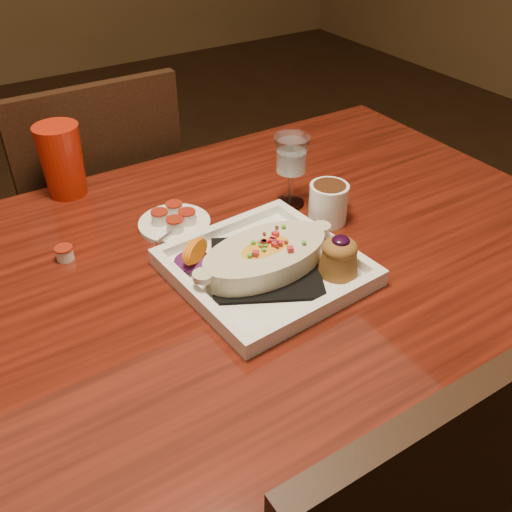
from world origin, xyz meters
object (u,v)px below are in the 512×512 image
chair_far (100,224)px  coffee_mug (329,201)px  red_tumbler (62,161)px  plate (271,261)px  saucer (174,222)px  table (207,314)px  goblet (291,159)px

chair_far → coffee_mug: bearing=115.2°
coffee_mug → red_tumbler: bearing=118.5°
plate → saucer: bearing=104.1°
table → red_tumbler: size_ratio=9.87×
red_tumbler → table: bearing=-74.4°
table → chair_far: 0.65m
saucer → chair_far: bearing=92.5°
chair_far → goblet: chair_far is taller
chair_far → saucer: (0.02, -0.47, 0.25)m
plate → red_tumbler: bearing=109.8°
table → saucer: bearing=82.7°
coffee_mug → saucer: (-0.27, 0.14, -0.03)m
chair_far → saucer: chair_far is taller
chair_far → coffee_mug: chair_far is taller
table → coffee_mug: bearing=4.0°
red_tumbler → chair_far: bearing=64.1°
chair_far → red_tumbler: 0.41m
table → coffee_mug: 0.32m
coffee_mug → chair_far: bearing=97.3°
plate → goblet: size_ratio=2.10×
coffee_mug → saucer: bearing=134.4°
saucer → coffee_mug: bearing=-27.7°
table → saucer: size_ratio=10.75×
table → coffee_mug: coffee_mug is taller
chair_far → goblet: bearing=116.5°
saucer → plate: bearing=-71.8°
chair_far → red_tumbler: (-0.11, -0.23, 0.32)m
goblet → plate: bearing=-133.1°
plate → saucer: 0.24m
plate → coffee_mug: bearing=19.8°
goblet → saucer: bearing=168.4°
plate → red_tumbler: (-0.21, 0.46, 0.05)m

